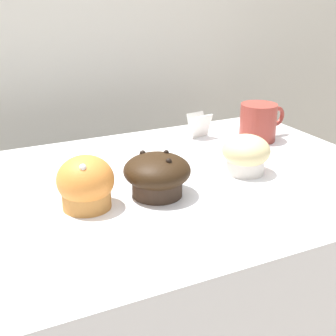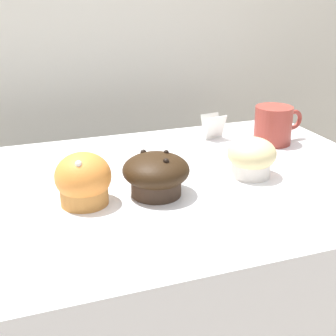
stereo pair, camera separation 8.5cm
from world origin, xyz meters
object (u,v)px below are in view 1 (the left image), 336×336
object	(u,v)px
muffin_back_right	(86,184)
muffin_front_center	(246,154)
coffee_cup	(259,121)
muffin_back_left	(159,174)

from	to	relation	value
muffin_back_right	muffin_front_center	bearing A→B (deg)	2.01
muffin_back_right	coffee_cup	xyz separation A→B (m)	(0.49, 0.18, 0.00)
muffin_back_right	coffee_cup	distance (m)	0.52
muffin_front_center	muffin_back_left	distance (m)	0.20
muffin_front_center	muffin_back_left	bearing A→B (deg)	-174.60
muffin_back_right	coffee_cup	bearing A→B (deg)	19.96
muffin_front_center	muffin_back_right	world-z (taller)	muffin_back_right
muffin_back_left	coffee_cup	world-z (taller)	coffee_cup
coffee_cup	muffin_front_center	bearing A→B (deg)	-132.60
coffee_cup	muffin_back_right	bearing A→B (deg)	-160.04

